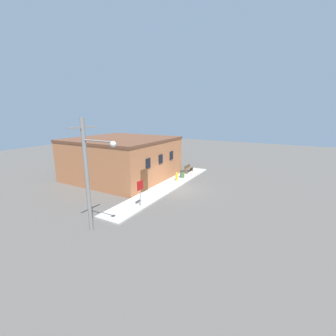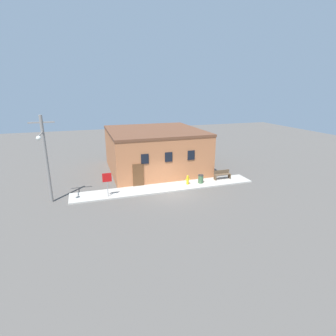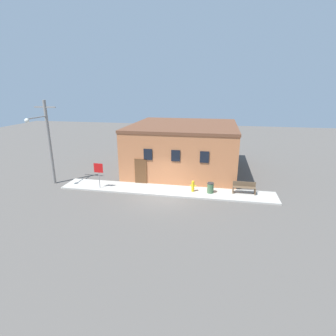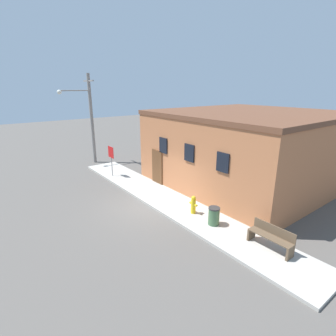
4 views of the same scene
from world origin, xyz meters
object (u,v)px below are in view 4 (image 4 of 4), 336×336
fire_hydrant (193,205)px  utility_pole (89,116)px  bench (271,237)px  trash_bin (214,216)px  stop_sign (111,155)px

fire_hydrant → utility_pole: 12.09m
bench → trash_bin: bearing=-171.3°
fire_hydrant → bench: bearing=5.5°
fire_hydrant → trash_bin: size_ratio=1.10×
utility_pole → trash_bin: bearing=0.9°
bench → trash_bin: 2.51m
stop_sign → bench: 11.20m
trash_bin → fire_hydrant: bearing=179.3°
bench → trash_bin: bench is taller
bench → trash_bin: (-2.48, -0.38, -0.05)m
fire_hydrant → trash_bin: fire_hydrant is taller
fire_hydrant → utility_pole: size_ratio=0.13×
stop_sign → trash_bin: size_ratio=2.54×
bench → trash_bin: size_ratio=2.10×
stop_sign → trash_bin: stop_sign is taller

